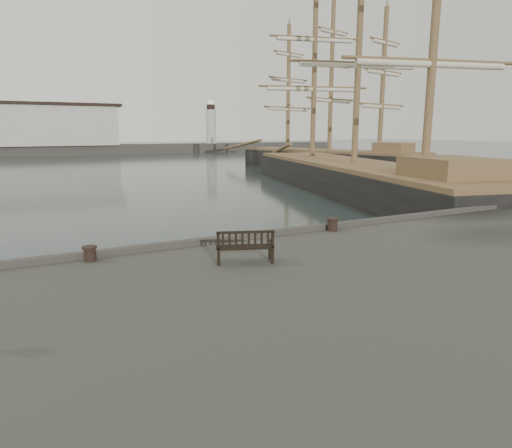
# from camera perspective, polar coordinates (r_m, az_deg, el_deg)

# --- Properties ---
(ground) EXTENTS (400.00, 400.00, 0.00)m
(ground) POSITION_cam_1_polar(r_m,az_deg,el_deg) (15.14, -5.39, -7.95)
(ground) COLOR black
(ground) RESTS_ON ground
(breakwater) EXTENTS (140.00, 9.50, 12.20)m
(breakwater) POSITION_cam_1_polar(r_m,az_deg,el_deg) (105.21, -27.91, 9.87)
(breakwater) COLOR #383530
(breakwater) RESTS_ON ground
(bench) EXTENTS (1.62, 1.04, 0.88)m
(bench) POSITION_cam_1_polar(r_m,az_deg,el_deg) (12.27, -1.39, -3.56)
(bench) COLOR black
(bench) RESTS_ON quay
(bollard_left) EXTENTS (0.51, 0.51, 0.41)m
(bollard_left) POSITION_cam_1_polar(r_m,az_deg,el_deg) (13.22, -20.05, -3.51)
(bollard_left) COLOR black
(bollard_left) RESTS_ON quay
(bollard_right) EXTENTS (0.51, 0.51, 0.46)m
(bollard_right) POSITION_cam_1_polar(r_m,az_deg,el_deg) (16.37, 9.54, -0.05)
(bollard_right) COLOR black
(bollard_right) RESTS_ON quay
(tall_ship_main) EXTENTS (16.17, 36.70, 27.04)m
(tall_ship_main) POSITION_cam_1_polar(r_m,az_deg,el_deg) (39.38, 12.04, 5.00)
(tall_ship_main) COLOR black
(tall_ship_main) RESTS_ON ground
(tall_ship_far) EXTENTS (12.20, 27.39, 22.98)m
(tall_ship_far) POSITION_cam_1_polar(r_m,az_deg,el_deg) (61.00, 9.07, 7.43)
(tall_ship_far) COLOR black
(tall_ship_far) RESTS_ON ground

